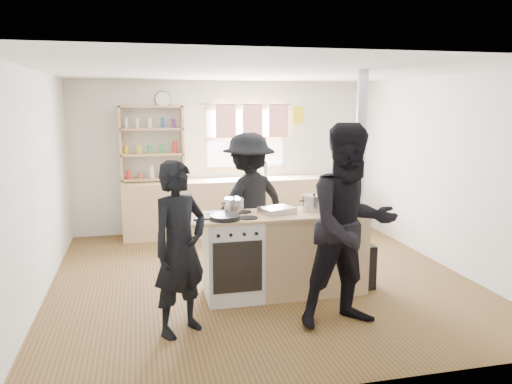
# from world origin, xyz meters

# --- Properties ---
(ground) EXTENTS (5.00, 5.00, 0.01)m
(ground) POSITION_xyz_m (0.00, 0.00, -0.01)
(ground) COLOR brown
(ground) RESTS_ON ground
(back_counter) EXTENTS (3.40, 0.55, 0.90)m
(back_counter) POSITION_xyz_m (0.00, 2.22, 0.45)
(back_counter) COLOR tan
(back_counter) RESTS_ON ground
(shelving_unit) EXTENTS (1.00, 0.28, 1.20)m
(shelving_unit) POSITION_xyz_m (-1.20, 2.34, 1.51)
(shelving_unit) COLOR tan
(shelving_unit) RESTS_ON back_counter
(thermos) EXTENTS (0.10, 0.10, 0.27)m
(thermos) POSITION_xyz_m (0.63, 2.22, 1.03)
(thermos) COLOR silver
(thermos) RESTS_ON back_counter
(cooking_island) EXTENTS (1.97, 0.64, 0.93)m
(cooking_island) POSITION_xyz_m (0.14, -0.55, 0.47)
(cooking_island) COLOR white
(cooking_island) RESTS_ON ground
(skillet_greens) EXTENTS (0.36, 0.36, 0.05)m
(skillet_greens) POSITION_xyz_m (-0.55, -0.71, 0.96)
(skillet_greens) COLOR black
(skillet_greens) RESTS_ON cooking_island
(roast_tray) EXTENTS (0.43, 0.37, 0.07)m
(roast_tray) POSITION_xyz_m (0.06, -0.54, 0.97)
(roast_tray) COLOR silver
(roast_tray) RESTS_ON cooking_island
(stockpot_stove) EXTENTS (0.22, 0.22, 0.18)m
(stockpot_stove) POSITION_xyz_m (-0.39, -0.37, 1.01)
(stockpot_stove) COLOR #B0B0B2
(stockpot_stove) RESTS_ON cooking_island
(stockpot_counter) EXTENTS (0.27, 0.27, 0.20)m
(stockpot_counter) POSITION_xyz_m (0.51, -0.50, 1.02)
(stockpot_counter) COLOR #B0B0B2
(stockpot_counter) RESTS_ON cooking_island
(bread_board) EXTENTS (0.33, 0.28, 0.12)m
(bread_board) POSITION_xyz_m (0.83, -0.60, 0.98)
(bread_board) COLOR tan
(bread_board) RESTS_ON cooking_island
(flue_heater) EXTENTS (0.35, 0.35, 2.50)m
(flue_heater) POSITION_xyz_m (1.03, -0.55, 0.65)
(flue_heater) COLOR black
(flue_heater) RESTS_ON ground
(person_near_left) EXTENTS (0.71, 0.66, 1.63)m
(person_near_left) POSITION_xyz_m (-1.08, -1.28, 0.82)
(person_near_left) COLOR black
(person_near_left) RESTS_ON ground
(person_near_right) EXTENTS (1.01, 0.81, 1.96)m
(person_near_right) POSITION_xyz_m (0.52, -1.48, 0.98)
(person_near_right) COLOR black
(person_near_right) RESTS_ON ground
(person_far) EXTENTS (1.32, 1.08, 1.77)m
(person_far) POSITION_xyz_m (-0.07, 0.34, 0.89)
(person_far) COLOR black
(person_far) RESTS_ON ground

